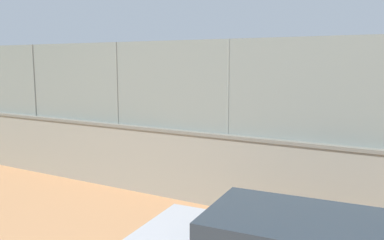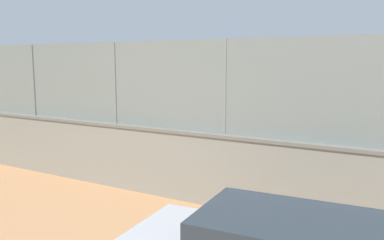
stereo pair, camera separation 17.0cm
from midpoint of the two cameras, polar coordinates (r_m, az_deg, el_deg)
name	(u,v)px [view 1 (the left image)]	position (r m, az deg, el deg)	size (l,w,h in m)	color
ground_plane	(275,125)	(22.57, 11.48, -0.70)	(260.00, 260.00, 0.00)	tan
perimeter_wall	(119,155)	(11.39, -10.73, -4.90)	(33.65, 0.48, 1.79)	gray
fence_panel_on_wall	(117,83)	(11.11, -11.00, 5.13)	(33.05, 0.16, 2.21)	gray
player_crossing_court	(132,132)	(14.58, -8.88, -1.73)	(1.20, 0.75, 1.62)	#591919
player_foreground_swinging	(334,111)	(21.82, 19.34, 1.23)	(0.80, 1.14, 1.62)	#B2B2B2
player_at_service_line	(178,109)	(21.76, -2.21, 1.54)	(1.24, 0.73, 1.54)	navy
sports_ball	(82,126)	(14.85, -15.67, -0.78)	(0.15, 0.15, 0.15)	yellow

